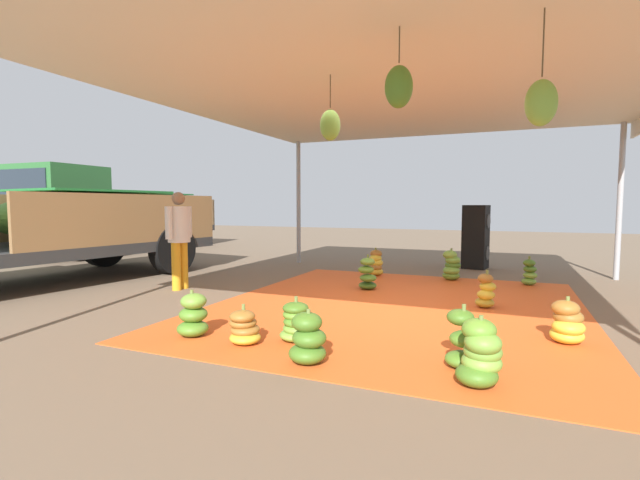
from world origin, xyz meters
name	(u,v)px	position (x,y,z in m)	size (l,w,h in m)	color
ground_plane	(216,291)	(0.00, 3.00, 0.00)	(40.00, 40.00, 0.00)	brown
tarp_orange	(396,306)	(0.00, 0.00, 0.01)	(5.66, 4.81, 0.01)	#E05B23
tent_canopy	(405,92)	(-0.03, -0.09, 2.88)	(8.00, 7.00, 2.97)	#9EA0A5
banana_bunch_0	(529,273)	(2.50, -1.77, 0.22)	(0.33, 0.33, 0.51)	#6B9E38
banana_bunch_1	(567,323)	(-0.99, -1.97, 0.21)	(0.43, 0.41, 0.48)	gold
banana_bunch_2	(486,292)	(0.39, -1.14, 0.22)	(0.35, 0.35, 0.51)	gold
banana_bunch_3	(297,323)	(-1.96, 0.58, 0.20)	(0.42, 0.43, 0.46)	#75A83D
banana_bunch_4	(367,275)	(1.01, 0.72, 0.25)	(0.42, 0.42, 0.58)	#477523
banana_bunch_5	(308,340)	(-2.51, 0.20, 0.22)	(0.46, 0.46, 0.49)	#477523
banana_bunch_6	(480,354)	(-2.43, -1.22, 0.25)	(0.45, 0.42, 0.55)	#477523
banana_bunch_7	(193,316)	(-2.23, 1.66, 0.22)	(0.38, 0.38, 0.50)	#518428
banana_bunch_8	(376,263)	(2.49, 0.99, 0.25)	(0.39, 0.40, 0.55)	gold
banana_bunch_9	(462,341)	(-2.09, -1.06, 0.24)	(0.38, 0.38, 0.55)	#518428
banana_bunch_10	(452,266)	(2.51, -0.46, 0.27)	(0.43, 0.42, 0.59)	#60932D
banana_bunch_11	(244,328)	(-2.25, 1.02, 0.17)	(0.42, 0.38, 0.41)	gold
cargo_truck_main	(2,218)	(-1.25, 6.32, 1.18)	(6.83, 3.24, 2.40)	#2D2D2D
cargo_truck_far	(113,212)	(3.96, 9.54, 1.20)	(6.30, 2.67, 2.40)	#2D2D2D
worker_0	(179,233)	(-0.13, 3.61, 0.94)	(0.59, 0.36, 1.61)	orange
speaker_stack	(476,237)	(4.40, -0.75, 0.70)	(0.57, 0.58, 1.40)	black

